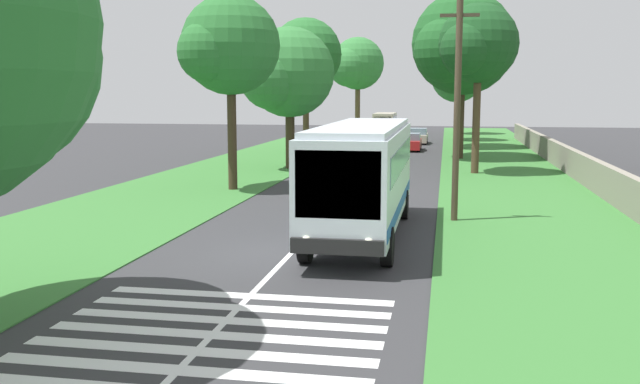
{
  "coord_description": "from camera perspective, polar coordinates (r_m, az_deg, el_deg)",
  "views": [
    {
      "loc": [
        -19.73,
        -4.46,
        4.77
      ],
      "look_at": [
        2.03,
        -0.54,
        1.6
      ],
      "focal_mm": 39.26,
      "sensor_mm": 36.0,
      "label": 1
    }
  ],
  "objects": [
    {
      "name": "trailing_car_2",
      "position": [
        57.84,
        7.35,
        4.03
      ],
      "size": [
        4.3,
        1.78,
        1.43
      ],
      "color": "#B21E1E",
      "rests_on": "ground"
    },
    {
      "name": "roadside_tree_right_2",
      "position": [
        81.18,
        11.43,
        9.15
      ],
      "size": [
        5.61,
        4.78,
        8.87
      ],
      "color": "#3D2D1E",
      "rests_on": "grass_verge_right"
    },
    {
      "name": "utility_pole",
      "position": [
        26.09,
        11.12,
        6.77
      ],
      "size": [
        0.24,
        1.4,
        8.05
      ],
      "color": "#473828",
      "rests_on": "grass_verge_right"
    },
    {
      "name": "zebra_crossing",
      "position": [
        14.29,
        -8.78,
        -11.43
      ],
      "size": [
        5.85,
        6.8,
        0.01
      ],
      "color": "silver",
      "rests_on": "ground"
    },
    {
      "name": "trailing_car_0",
      "position": [
        43.45,
        1.59,
        2.74
      ],
      "size": [
        4.3,
        1.78,
        1.43
      ],
      "color": "navy",
      "rests_on": "ground"
    },
    {
      "name": "roadside_wall",
      "position": [
        40.56,
        20.32,
        2.02
      ],
      "size": [
        70.0,
        0.4,
        1.5
      ],
      "primitive_type": "cube",
      "color": "gray",
      "rests_on": "grass_verge_right"
    },
    {
      "name": "grass_verge_left",
      "position": [
        37.27,
        -9.73,
        0.72
      ],
      "size": [
        120.0,
        8.0,
        0.04
      ],
      "primitive_type": "cube",
      "color": "#387533",
      "rests_on": "ground"
    },
    {
      "name": "roadside_tree_right_4",
      "position": [
        41.99,
        12.63,
        11.52
      ],
      "size": [
        5.58,
        4.56,
        9.77
      ],
      "color": "#4C3826",
      "rests_on": "grass_verge_right"
    },
    {
      "name": "grass_verge_right",
      "position": [
        35.25,
        16.21,
        0.09
      ],
      "size": [
        120.0,
        8.0,
        0.04
      ],
      "primitive_type": "cube",
      "color": "#387533",
      "rests_on": "ground"
    },
    {
      "name": "roadside_tree_left_4",
      "position": [
        54.59,
        -1.26,
        10.98
      ],
      "size": [
        6.57,
        5.52,
        10.34
      ],
      "color": "#4C3826",
      "rests_on": "grass_verge_left"
    },
    {
      "name": "roadside_tree_left_1",
      "position": [
        43.63,
        -2.68,
        9.5
      ],
      "size": [
        6.72,
        5.54,
        8.7
      ],
      "color": "#3D2D1E",
      "rests_on": "grass_verge_left"
    },
    {
      "name": "trailing_minibus_0",
      "position": [
        75.5,
        5.31,
        5.68
      ],
      "size": [
        6.0,
        2.14,
        2.53
      ],
      "color": "#BFB299",
      "rests_on": "ground"
    },
    {
      "name": "roadside_tree_right_0",
      "position": [
        51.36,
        11.4,
        11.53
      ],
      "size": [
        8.91,
        7.21,
        11.71
      ],
      "color": "#3D2D1E",
      "rests_on": "grass_verge_right"
    },
    {
      "name": "roadside_tree_right_3",
      "position": [
        61.26,
        11.15,
        11.05
      ],
      "size": [
        8.13,
        6.58,
        11.47
      ],
      "color": "brown",
      "rests_on": "grass_verge_right"
    },
    {
      "name": "trailing_car_1",
      "position": [
        49.81,
        3.13,
        3.43
      ],
      "size": [
        4.3,
        1.78,
        1.43
      ],
      "color": "gold",
      "rests_on": "ground"
    },
    {
      "name": "roadside_tree_left_2",
      "position": [
        34.45,
        -7.4,
        11.52
      ],
      "size": [
        5.69,
        4.75,
        9.31
      ],
      "color": "#3D2D1E",
      "rests_on": "grass_verge_left"
    },
    {
      "name": "centre_line",
      "position": [
        35.34,
        2.87,
        0.4
      ],
      "size": [
        110.0,
        0.16,
        0.01
      ],
      "primitive_type": "cube",
      "color": "silver",
      "rests_on": "ground"
    },
    {
      "name": "ground",
      "position": [
        20.78,
        -2.47,
        -5.12
      ],
      "size": [
        160.0,
        160.0,
        0.0
      ],
      "primitive_type": "plane",
      "color": "#333335"
    },
    {
      "name": "roadside_tree_right_1",
      "position": [
        70.45,
        11.06,
        9.12
      ],
      "size": [
        6.09,
        5.07,
        8.78
      ],
      "color": "#4C3826",
      "rests_on": "grass_verge_right"
    },
    {
      "name": "roadside_tree_left_0",
      "position": [
        81.14,
        2.94,
        10.28
      ],
      "size": [
        7.33,
        6.09,
        10.93
      ],
      "color": "brown",
      "rests_on": "grass_verge_left"
    },
    {
      "name": "trailing_car_3",
      "position": [
        65.81,
        7.97,
        4.51
      ],
      "size": [
        4.3,
        1.78,
        1.43
      ],
      "color": "#B7A893",
      "rests_on": "ground"
    },
    {
      "name": "coach_bus",
      "position": [
        23.09,
        3.53,
        1.62
      ],
      "size": [
        11.16,
        2.62,
        3.73
      ],
      "color": "silver",
      "rests_on": "ground"
    }
  ]
}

